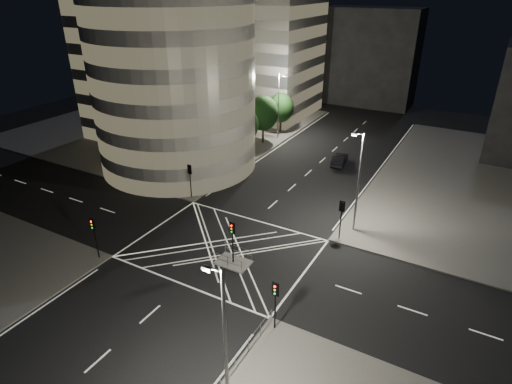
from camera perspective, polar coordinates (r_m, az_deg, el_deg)
The scene contains 24 objects.
ground at distance 40.14m, azimuth -4.35°, elevation -7.53°, with size 120.00×120.00×0.00m, color black.
sidewalk_far_left at distance 75.89m, azimuth -11.61°, elevation 8.75°, with size 42.00×42.00×0.15m, color #5A5754.
central_island at distance 38.16m, azimuth -3.06°, elevation -9.37°, with size 3.00×2.00×0.15m, color slate.
office_tower_curved at distance 61.66m, azimuth -11.66°, elevation 16.81°, with size 30.00×29.00×27.20m.
office_block_rear at distance 81.41m, azimuth -1.22°, elevation 18.44°, with size 24.00×16.00×22.00m, color gray.
building_far_end at distance 89.51m, azimuth 14.81°, elevation 16.96°, with size 18.00×8.00×18.00m, color black.
tree_a at distance 50.01m, azimuth -8.98°, elevation 5.58°, with size 3.94×3.94×7.00m.
tree_b at distance 54.62m, azimuth -5.12°, elevation 7.33°, with size 4.87×4.87×7.28m.
tree_c at distance 59.43m, azimuth -1.85°, elevation 8.93°, with size 4.47×4.47×6.99m.
tree_d at distance 64.38m, azimuth 0.94°, elevation 10.44°, with size 4.54×4.54×7.16m.
tree_e at distance 69.68m, azimuth 3.34°, elevation 11.15°, with size 4.09×4.09×6.32m.
traffic_signal_fl at distance 48.16m, azimuth -8.80°, elevation 2.25°, with size 0.55×0.22×4.00m.
traffic_signal_nl at distance 39.65m, azimuth -20.79°, elevation -4.88°, with size 0.55×0.22×4.00m.
traffic_signal_fr at distance 40.68m, azimuth 11.33°, elevation -2.72°, with size 0.55×0.22×4.00m.
traffic_signal_nr at distance 30.11m, azimuth 2.60°, elevation -13.82°, with size 0.55×0.22×4.00m.
traffic_signal_island at distance 36.58m, azimuth -3.16°, elevation -5.75°, with size 0.55×0.22×4.00m.
street_lamp_left_near at distance 51.42m, azimuth -6.04°, elevation 7.14°, with size 1.25×0.25×10.00m.
street_lamp_left_far at distance 66.26m, azimuth 3.04°, elevation 11.63°, with size 1.25×0.25×10.00m.
street_lamp_right_far at distance 41.27m, azimuth 13.48°, elevation 1.58°, with size 1.25×0.25×10.00m.
street_lamp_right_near at distance 23.52m, azimuth -4.24°, elevation -19.27°, with size 1.25×0.25×10.00m.
railing_near_right at distance 28.55m, azimuth -3.77°, elevation -22.96°, with size 0.06×11.70×1.10m, color slate.
railing_island_south at distance 37.18m, azimuth -3.83°, elevation -9.28°, with size 2.80×0.06×1.10m, color slate.
railing_island_north at distance 38.42m, azimuth -2.36°, elevation -7.93°, with size 2.80×0.06×1.10m, color slate.
sedan at distance 58.78m, azimuth 11.09°, elevation 4.29°, with size 1.58×4.53×1.49m, color black.
Camera 1 is at (18.90, -27.50, 22.32)m, focal length 30.00 mm.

